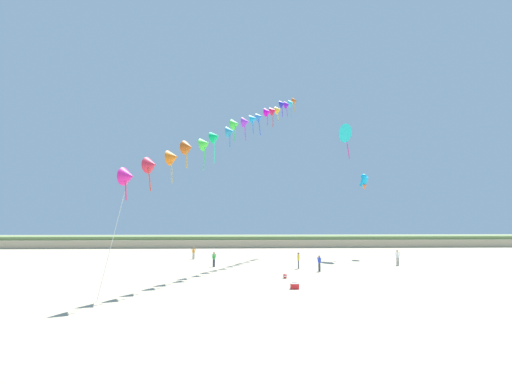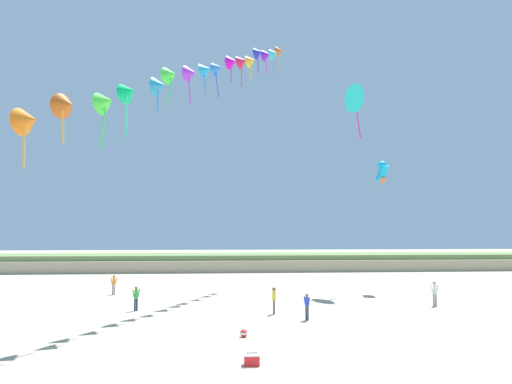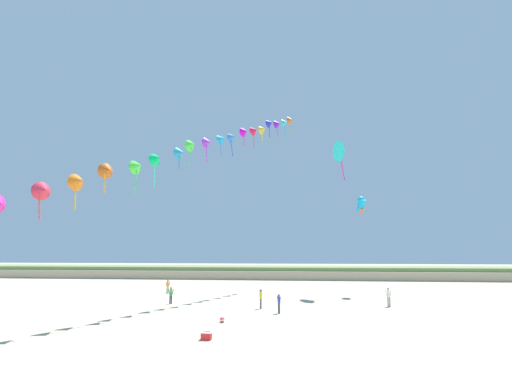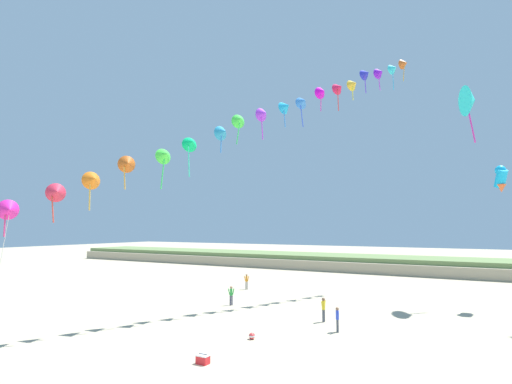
{
  "view_description": "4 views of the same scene",
  "coord_description": "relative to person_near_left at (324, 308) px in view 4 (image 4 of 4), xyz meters",
  "views": [
    {
      "loc": [
        -4.94,
        -22.52,
        4.44
      ],
      "look_at": [
        -3.23,
        12.74,
        7.74
      ],
      "focal_mm": 24.0,
      "sensor_mm": 36.0,
      "label": 1
    },
    {
      "loc": [
        -2.36,
        -16.05,
        4.86
      ],
      "look_at": [
        0.05,
        13.91,
        7.59
      ],
      "focal_mm": 32.0,
      "sensor_mm": 36.0,
      "label": 2
    },
    {
      "loc": [
        3.56,
        -18.29,
        4.8
      ],
      "look_at": [
        0.59,
        11.62,
        10.03
      ],
      "focal_mm": 24.0,
      "sensor_mm": 36.0,
      "label": 3
    },
    {
      "loc": [
        10.33,
        -14.21,
        6.29
      ],
      "look_at": [
        -2.95,
        9.55,
        8.72
      ],
      "focal_mm": 28.0,
      "sensor_mm": 36.0,
      "label": 4
    }
  ],
  "objects": [
    {
      "name": "person_mid_center",
      "position": [
        -8.54,
        1.85,
        -0.04
      ],
      "size": [
        0.48,
        0.37,
        1.53
      ],
      "color": "#282D4C",
      "rests_on": "ground"
    },
    {
      "name": "large_kite_mid_trail",
      "position": [
        9.13,
        11.78,
        16.14
      ],
      "size": [
        2.02,
        2.82,
        5.0
      ],
      "color": "#29F2E5"
    },
    {
      "name": "person_near_left",
      "position": [
        0.0,
        0.0,
        0.0
      ],
      "size": [
        0.22,
        0.56,
        1.6
      ],
      "color": "#474C56",
      "rests_on": "ground"
    },
    {
      "name": "dune_ridge",
      "position": [
        -0.97,
        34.41,
        0.11
      ],
      "size": [
        120.0,
        11.05,
        2.08
      ],
      "color": "tan",
      "rests_on": "ground"
    },
    {
      "name": "ground_plane",
      "position": [
        -0.97,
        -11.8,
        -0.93
      ],
      "size": [
        240.0,
        240.0,
        0.0
      ],
      "primitive_type": "plane",
      "color": "tan"
    },
    {
      "name": "beach_cooler",
      "position": [
        -2.1,
        -10.56,
        -0.72
      ],
      "size": [
        0.58,
        0.41,
        0.46
      ],
      "color": "red",
      "rests_on": "ground"
    },
    {
      "name": "large_kite_low_lead",
      "position": [
        11.02,
        11.12,
        9.34
      ],
      "size": [
        1.31,
        1.53,
        2.15
      ],
      "color": "#12B0F1"
    },
    {
      "name": "person_far_left",
      "position": [
        -11.66,
        9.62,
        -0.03
      ],
      "size": [
        0.54,
        0.24,
        1.56
      ],
      "color": "gray",
      "rests_on": "ground"
    },
    {
      "name": "kite_banner_string",
      "position": [
        -4.78,
        2.47,
        14.82
      ],
      "size": [
        17.57,
        34.1,
        24.81
      ],
      "color": "#E82399"
    },
    {
      "name": "person_far_right",
      "position": [
        1.62,
        -2.07,
        -0.07
      ],
      "size": [
        0.34,
        0.48,
        1.49
      ],
      "color": "#474C56",
      "rests_on": "ground"
    },
    {
      "name": "beach_ball",
      "position": [
        -2.15,
        -5.91,
        -0.75
      ],
      "size": [
        0.36,
        0.36,
        0.36
      ],
      "color": "red",
      "rests_on": "ground"
    }
  ]
}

